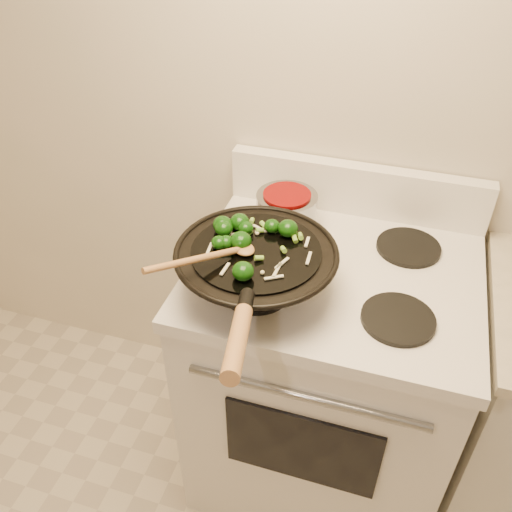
% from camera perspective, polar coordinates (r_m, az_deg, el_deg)
% --- Properties ---
extents(stove, '(0.78, 0.67, 1.08)m').
position_cam_1_polar(stove, '(1.81, 7.09, -12.39)').
color(stove, white).
rests_on(stove, ground).
extents(wok, '(0.41, 0.67, 0.23)m').
position_cam_1_polar(wok, '(1.34, 0.00, -1.33)').
color(wok, black).
rests_on(wok, stove).
extents(stirfry, '(0.26, 0.25, 0.05)m').
position_cam_1_polar(stirfry, '(1.33, -1.19, 2.15)').
color(stirfry, '#0E3808').
rests_on(stirfry, wok).
extents(wooden_spoon, '(0.20, 0.26, 0.07)m').
position_cam_1_polar(wooden_spoon, '(1.26, -4.13, 0.17)').
color(wooden_spoon, '#A67241').
rests_on(wooden_spoon, wok).
extents(saucepan, '(0.18, 0.28, 0.11)m').
position_cam_1_polar(saucepan, '(1.59, 3.23, 4.91)').
color(saucepan, gray).
rests_on(saucepan, stove).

